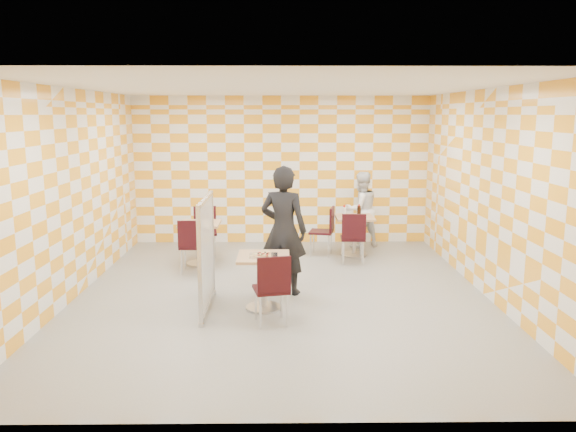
{
  "coord_description": "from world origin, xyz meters",
  "views": [
    {
      "loc": [
        0.0,
        -7.95,
        2.63
      ],
      "look_at": [
        0.1,
        0.2,
        1.15
      ],
      "focal_mm": 35.0,
      "sensor_mm": 36.0,
      "label": 1
    }
  ],
  "objects_px": {
    "chair_main_front": "(272,284)",
    "man_white": "(361,210)",
    "man_dark": "(284,230)",
    "sport_bottle": "(344,211)",
    "chair_empty_near": "(192,242)",
    "main_table": "(264,273)",
    "chair_empty_far": "(205,227)",
    "chair_second_front": "(353,234)",
    "chair_second_side": "(326,227)",
    "soda_bottle": "(359,211)",
    "empty_table": "(200,236)",
    "second_table": "(354,229)",
    "partition": "(207,253)"
  },
  "relations": [
    {
      "from": "chair_main_front",
      "to": "partition",
      "type": "bearing_deg",
      "value": 145.06
    },
    {
      "from": "chair_second_front",
      "to": "chair_empty_near",
      "type": "xyz_separation_m",
      "value": [
        -2.76,
        -0.57,
        0.0
      ]
    },
    {
      "from": "chair_empty_far",
      "to": "chair_second_front",
      "type": "bearing_deg",
      "value": -13.91
    },
    {
      "from": "main_table",
      "to": "chair_main_front",
      "type": "relative_size",
      "value": 0.81
    },
    {
      "from": "chair_empty_far",
      "to": "soda_bottle",
      "type": "relative_size",
      "value": 4.02
    },
    {
      "from": "chair_main_front",
      "to": "soda_bottle",
      "type": "distance_m",
      "value": 3.92
    },
    {
      "from": "second_table",
      "to": "man_white",
      "type": "xyz_separation_m",
      "value": [
        0.21,
        0.7,
        0.25
      ]
    },
    {
      "from": "sport_bottle",
      "to": "soda_bottle",
      "type": "height_order",
      "value": "soda_bottle"
    },
    {
      "from": "man_dark",
      "to": "partition",
      "type": "bearing_deg",
      "value": 52.55
    },
    {
      "from": "chair_empty_near",
      "to": "chair_empty_far",
      "type": "bearing_deg",
      "value": 87.5
    },
    {
      "from": "chair_second_side",
      "to": "chair_main_front",
      "type": "bearing_deg",
      "value": -104.88
    },
    {
      "from": "man_dark",
      "to": "chair_empty_far",
      "type": "bearing_deg",
      "value": -39.35
    },
    {
      "from": "chair_second_side",
      "to": "soda_bottle",
      "type": "bearing_deg",
      "value": -0.51
    },
    {
      "from": "main_table",
      "to": "chair_main_front",
      "type": "distance_m",
      "value": 0.66
    },
    {
      "from": "chair_second_front",
      "to": "soda_bottle",
      "type": "distance_m",
      "value": 0.73
    },
    {
      "from": "chair_main_front",
      "to": "chair_empty_near",
      "type": "xyz_separation_m",
      "value": [
        -1.37,
        2.38,
        0.0
      ]
    },
    {
      "from": "man_white",
      "to": "second_table",
      "type": "bearing_deg",
      "value": 48.85
    },
    {
      "from": "chair_main_front",
      "to": "man_white",
      "type": "bearing_deg",
      "value": 68.38
    },
    {
      "from": "chair_second_front",
      "to": "partition",
      "type": "xyz_separation_m",
      "value": [
        -2.28,
        -2.33,
        0.25
      ]
    },
    {
      "from": "partition",
      "to": "soda_bottle",
      "type": "bearing_deg",
      "value": 50.24
    },
    {
      "from": "empty_table",
      "to": "chair_second_front",
      "type": "relative_size",
      "value": 0.81
    },
    {
      "from": "man_white",
      "to": "main_table",
      "type": "bearing_deg",
      "value": 39.17
    },
    {
      "from": "man_white",
      "to": "soda_bottle",
      "type": "distance_m",
      "value": 0.72
    },
    {
      "from": "sport_bottle",
      "to": "chair_second_side",
      "type": "bearing_deg",
      "value": -167.21
    },
    {
      "from": "chair_main_front",
      "to": "chair_empty_far",
      "type": "xyz_separation_m",
      "value": [
        -1.32,
        3.62,
        0.0
      ]
    },
    {
      "from": "man_dark",
      "to": "sport_bottle",
      "type": "xyz_separation_m",
      "value": [
        1.15,
        2.32,
        -0.11
      ]
    },
    {
      "from": "chair_main_front",
      "to": "chair_empty_near",
      "type": "height_order",
      "value": "same"
    },
    {
      "from": "chair_empty_far",
      "to": "partition",
      "type": "height_order",
      "value": "partition"
    },
    {
      "from": "chair_second_front",
      "to": "partition",
      "type": "bearing_deg",
      "value": -134.42
    },
    {
      "from": "chair_second_side",
      "to": "man_white",
      "type": "height_order",
      "value": "man_white"
    },
    {
      "from": "second_table",
      "to": "man_dark",
      "type": "distance_m",
      "value": 2.65
    },
    {
      "from": "man_white",
      "to": "empty_table",
      "type": "bearing_deg",
      "value": -0.96
    },
    {
      "from": "second_table",
      "to": "chair_empty_far",
      "type": "height_order",
      "value": "chair_empty_far"
    },
    {
      "from": "second_table",
      "to": "chair_main_front",
      "type": "distance_m",
      "value": 3.88
    },
    {
      "from": "empty_table",
      "to": "man_white",
      "type": "distance_m",
      "value": 3.3
    },
    {
      "from": "main_table",
      "to": "man_dark",
      "type": "relative_size",
      "value": 0.39
    },
    {
      "from": "empty_table",
      "to": "chair_main_front",
      "type": "relative_size",
      "value": 0.81
    },
    {
      "from": "chair_second_side",
      "to": "man_dark",
      "type": "bearing_deg",
      "value": -109.83
    },
    {
      "from": "man_white",
      "to": "sport_bottle",
      "type": "relative_size",
      "value": 7.59
    },
    {
      "from": "chair_empty_near",
      "to": "man_dark",
      "type": "bearing_deg",
      "value": -34.21
    },
    {
      "from": "chair_second_front",
      "to": "man_dark",
      "type": "bearing_deg",
      "value": -127.63
    },
    {
      "from": "chair_second_side",
      "to": "chair_empty_near",
      "type": "distance_m",
      "value": 2.62
    },
    {
      "from": "chair_empty_near",
      "to": "chair_second_side",
      "type": "bearing_deg",
      "value": 27.47
    },
    {
      "from": "second_table",
      "to": "chair_second_side",
      "type": "relative_size",
      "value": 0.81
    },
    {
      "from": "chair_main_front",
      "to": "second_table",
      "type": "bearing_deg",
      "value": 67.52
    },
    {
      "from": "chair_second_front",
      "to": "sport_bottle",
      "type": "height_order",
      "value": "sport_bottle"
    },
    {
      "from": "empty_table",
      "to": "chair_main_front",
      "type": "distance_m",
      "value": 3.27
    },
    {
      "from": "main_table",
      "to": "soda_bottle",
      "type": "xyz_separation_m",
      "value": [
        1.69,
        2.93,
        0.34
      ]
    },
    {
      "from": "main_table",
      "to": "chair_empty_far",
      "type": "relative_size",
      "value": 0.81
    },
    {
      "from": "man_white",
      "to": "chair_second_front",
      "type": "bearing_deg",
      "value": 52.54
    }
  ]
}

